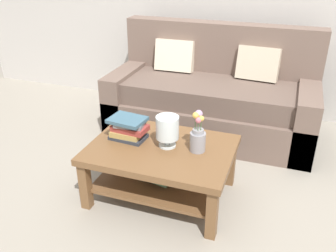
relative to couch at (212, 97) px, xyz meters
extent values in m
plane|color=gray|center=(-0.07, -0.97, -0.36)|extent=(10.00, 10.00, 0.00)
cube|color=brown|center=(0.00, -0.07, -0.18)|extent=(2.02, 0.90, 0.36)
cube|color=brown|center=(0.00, -0.10, 0.10)|extent=(1.78, 0.74, 0.20)
cube|color=brown|center=(0.00, 0.28, 0.35)|extent=(2.02, 0.20, 0.70)
cube|color=brown|center=(-0.91, -0.07, -0.06)|extent=(0.20, 0.90, 0.60)
cube|color=brown|center=(0.91, -0.07, -0.06)|extent=(0.20, 0.90, 0.60)
cube|color=beige|center=(-0.45, 0.14, 0.36)|extent=(0.40, 0.19, 0.34)
cube|color=beige|center=(0.40, 0.14, 0.36)|extent=(0.41, 0.22, 0.34)
cube|color=brown|center=(-0.10, -1.22, 0.04)|extent=(1.05, 0.76, 0.05)
cube|color=brown|center=(-0.57, -1.55, -0.17)|extent=(0.07, 0.07, 0.38)
cube|color=brown|center=(0.37, -1.55, -0.17)|extent=(0.07, 0.07, 0.38)
cube|color=brown|center=(-0.57, -0.90, -0.17)|extent=(0.07, 0.07, 0.38)
cube|color=brown|center=(0.37, -0.90, -0.17)|extent=(0.07, 0.07, 0.38)
cube|color=brown|center=(-0.10, -1.22, -0.22)|extent=(0.93, 0.64, 0.02)
cube|color=#3D6075|center=(-0.12, -1.19, -0.20)|extent=(0.29, 0.21, 0.03)
cube|color=#51704C|center=(-0.12, -1.25, -0.16)|extent=(0.32, 0.26, 0.04)
cube|color=#2D333D|center=(-0.38, -1.19, 0.08)|extent=(0.28, 0.19, 0.03)
cube|color=tan|center=(-0.39, -1.17, 0.11)|extent=(0.23, 0.19, 0.04)
cube|color=#993833|center=(-0.37, -1.18, 0.15)|extent=(0.27, 0.18, 0.04)
cube|color=slate|center=(-0.37, -1.16, 0.19)|extent=(0.23, 0.21, 0.03)
cube|color=#3D6075|center=(-0.39, -1.18, 0.22)|extent=(0.29, 0.23, 0.03)
cylinder|color=silver|center=(-0.06, -1.20, 0.07)|extent=(0.13, 0.13, 0.02)
cylinder|color=silver|center=(-0.06, -1.20, 0.11)|extent=(0.04, 0.04, 0.05)
cylinder|color=silver|center=(-0.06, -1.20, 0.22)|extent=(0.17, 0.17, 0.17)
sphere|color=#51704C|center=(-0.09, -1.20, 0.19)|extent=(0.05, 0.05, 0.05)
sphere|color=tan|center=(-0.03, -1.18, 0.19)|extent=(0.06, 0.06, 0.06)
cylinder|color=gray|center=(0.17, -1.19, 0.14)|extent=(0.11, 0.11, 0.14)
cylinder|color=gray|center=(0.17, -1.19, 0.22)|extent=(0.08, 0.08, 0.03)
cylinder|color=#426638|center=(0.19, -1.19, 0.27)|extent=(0.01, 0.01, 0.08)
sphere|color=gold|center=(0.19, -1.19, 0.32)|extent=(0.04, 0.04, 0.04)
cylinder|color=#426638|center=(0.16, -1.15, 0.28)|extent=(0.01, 0.01, 0.09)
sphere|color=#B28CB7|center=(0.16, -1.15, 0.34)|extent=(0.06, 0.06, 0.06)
cylinder|color=#426638|center=(0.14, -1.19, 0.28)|extent=(0.01, 0.01, 0.09)
sphere|color=gold|center=(0.14, -1.19, 0.34)|extent=(0.05, 0.05, 0.05)
cylinder|color=#426638|center=(0.17, -1.20, 0.27)|extent=(0.01, 0.01, 0.07)
sphere|color=#C66B7A|center=(0.17, -1.20, 0.32)|extent=(0.04, 0.04, 0.04)
camera|label=1|loc=(0.72, -3.40, 1.40)|focal=38.96mm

